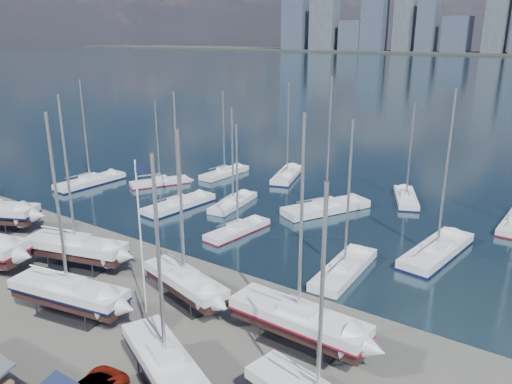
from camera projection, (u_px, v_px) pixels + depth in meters
The scene contains 18 objects.
ground at pixel (118, 303), 40.37m from camera, with size 1400.00×1400.00×0.00m, color #605E59.
sailboat_cradle_2 at pixel (76, 247), 45.87m from camera, with size 10.17×5.19×15.99m.
sailboat_cradle_3 at pixel (69, 292), 37.87m from camera, with size 10.08×4.49×15.76m.
sailboat_cradle_4 at pixel (185, 281), 39.71m from camera, with size 9.00×4.49×14.28m.
sailboat_cradle_5 at pixel (166, 365), 29.66m from camera, with size 9.41×6.17×14.92m.
sailboat_cradle_6 at pixel (299, 320), 34.17m from camera, with size 10.18×3.11×16.31m.
sailboat_moored_0 at pixel (90, 183), 72.00m from camera, with size 3.47×10.61×15.65m.
sailboat_moored_1 at pixel (160, 183), 71.86m from camera, with size 6.20×8.48×12.58m.
sailboat_moored_2 at pixel (225, 174), 76.63m from camera, with size 2.97×9.06×13.51m.
sailboat_moored_3 at pixel (179, 206), 62.36m from camera, with size 3.90×10.34×15.10m.
sailboat_moored_4 at pixel (233, 204), 63.09m from camera, with size 3.51×8.88×13.04m.
sailboat_moored_5 at pixel (287, 176), 75.29m from camera, with size 5.60×10.36×14.92m.
sailboat_moored_6 at pixel (238, 231), 54.41m from camera, with size 3.35×8.61×12.54m.
sailboat_moored_7 at pixel (326, 209), 61.00m from camera, with size 8.01×11.49×17.07m.
sailboat_moored_8 at pixel (406, 199), 64.94m from camera, with size 5.86×9.15×13.30m.
sailboat_moored_9 at pixel (344, 271), 45.14m from camera, with size 3.18×9.90×14.78m.
sailboat_moored_10 at pixel (437, 253), 48.90m from camera, with size 4.63×11.67×16.97m.
flagpole at pixel (141, 228), 36.83m from camera, with size 1.08×0.12×12.29m.
Camera 1 is at (29.44, -33.18, 20.79)m, focal length 35.00 mm.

